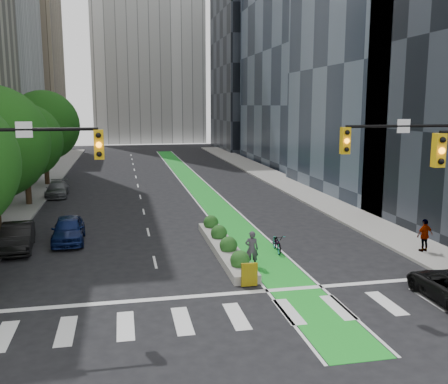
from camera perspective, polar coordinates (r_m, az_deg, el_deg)
name	(u,v)px	position (r m, az deg, el deg)	size (l,w,h in m)	color
ground	(231,306)	(19.72, 0.77, -12.85)	(160.00, 160.00, 0.00)	black
sidewalk_left	(25,198)	(44.12, -21.75, -0.65)	(3.60, 90.00, 0.15)	gray
sidewalk_right	(298,188)	(46.18, 8.43, 0.41)	(3.60, 90.00, 0.15)	gray
bike_lane_paint	(195,184)	(48.85, -3.36, 0.93)	(2.20, 70.00, 0.01)	green
building_tan_far	(12,69)	(85.45, -23.07, 12.77)	(14.00, 16.00, 26.00)	tan
building_dark_end	(259,68)	(89.25, 4.05, 14.01)	(14.00, 18.00, 28.00)	black
tree_midfar	(25,141)	(40.47, -21.80, 5.42)	(5.60, 5.60, 7.76)	black
tree_far	(44,126)	(50.29, -19.89, 7.14)	(6.60, 6.60, 9.00)	black
signal_right	(434,174)	(22.33, 22.83, 1.86)	(5.82, 0.51, 7.20)	black
median_planter	(224,245)	(26.34, 0.03, -6.08)	(1.20, 10.26, 1.10)	gray
bicycle	(277,243)	(26.49, 6.09, -5.80)	(0.64, 1.83, 0.96)	gray
cyclist	(252,249)	(23.94, 3.19, -6.50)	(0.64, 0.42, 1.74)	#3C353F
parked_car_left_near	(68,230)	(29.40, -17.36, -4.11)	(1.72, 4.29, 1.46)	#0C1848
parked_car_left_mid	(17,237)	(28.72, -22.55, -4.79)	(1.52, 4.35, 1.43)	black
parked_car_left_far	(57,189)	(44.35, -18.53, 0.31)	(1.73, 4.25, 1.23)	#56575A
pedestrian_far	(425,235)	(27.79, 21.96, -4.61)	(1.00, 0.42, 1.71)	gray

